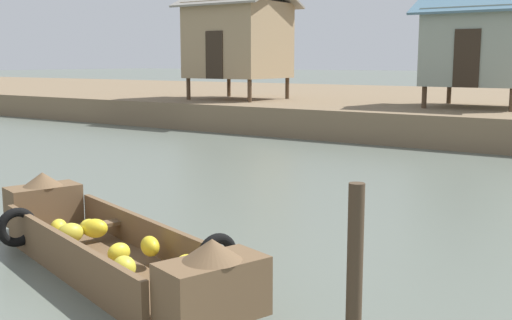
{
  "coord_description": "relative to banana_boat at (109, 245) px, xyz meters",
  "views": [
    {
      "loc": [
        5.18,
        -0.5,
        2.5
      ],
      "look_at": [
        0.01,
        7.19,
        1.04
      ],
      "focal_mm": 44.26,
      "sensor_mm": 36.0,
      "label": 1
    }
  ],
  "objects": [
    {
      "name": "stilt_house_left",
      "position": [
        -9.3,
        15.74,
        3.06
      ],
      "size": [
        4.06,
        3.61,
        4.54
      ],
      "color": "#4C3826",
      "rests_on": "riverbank_strip"
    },
    {
      "name": "banana_boat",
      "position": [
        0.0,
        0.0,
        0.0
      ],
      "size": [
        5.02,
        2.5,
        0.89
      ],
      "color": "brown",
      "rests_on": "ground"
    },
    {
      "name": "ground_plane",
      "position": [
        0.37,
        5.41,
        -0.31
      ],
      "size": [
        300.0,
        300.0,
        0.0
      ],
      "primitive_type": "plane",
      "color": "#596056"
    },
    {
      "name": "mooring_post",
      "position": [
        3.35,
        -0.29,
        0.43
      ],
      "size": [
        0.14,
        0.14,
        1.48
      ],
      "primitive_type": "cylinder",
      "color": "#423323",
      "rests_on": "ground"
    },
    {
      "name": "stilt_house_mid_left",
      "position": [
        -0.06,
        16.54,
        2.69
      ],
      "size": [
        3.83,
        3.55,
        3.99
      ],
      "color": "#4C3826",
      "rests_on": "riverbank_strip"
    }
  ]
}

